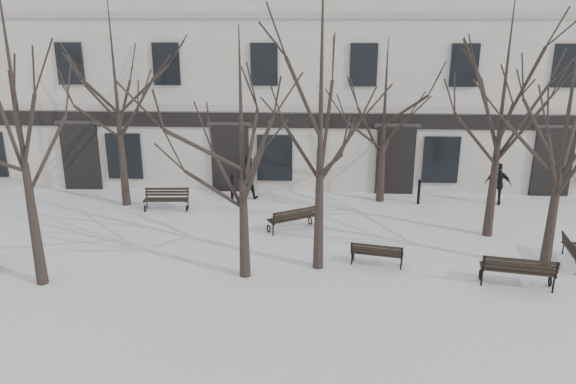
# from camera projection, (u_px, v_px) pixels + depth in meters

# --- Properties ---
(ground) EXTENTS (100.00, 100.00, 0.00)m
(ground) POSITION_uv_depth(u_px,v_px,m) (310.00, 275.00, 16.71)
(ground) COLOR silver
(ground) RESTS_ON ground
(building) EXTENTS (40.40, 10.20, 11.40)m
(building) POSITION_uv_depth(u_px,v_px,m) (314.00, 52.00, 27.29)
(building) COLOR beige
(building) RESTS_ON ground
(tree_0) EXTENTS (5.96, 5.96, 8.52)m
(tree_0) POSITION_uv_depth(u_px,v_px,m) (15.00, 99.00, 14.56)
(tree_0) COLOR black
(tree_0) RESTS_ON ground
(tree_1) EXTENTS (5.02, 5.02, 7.17)m
(tree_1) POSITION_uv_depth(u_px,v_px,m) (241.00, 127.00, 15.28)
(tree_1) COLOR black
(tree_1) RESTS_ON ground
(tree_2) EXTENTS (6.20, 6.20, 8.86)m
(tree_2) POSITION_uv_depth(u_px,v_px,m) (321.00, 85.00, 15.48)
(tree_2) COLOR black
(tree_2) RESTS_ON ground
(tree_3) EXTENTS (5.50, 5.50, 7.85)m
(tree_3) POSITION_uv_depth(u_px,v_px,m) (569.00, 109.00, 15.54)
(tree_3) COLOR black
(tree_3) RESTS_ON ground
(tree_4) EXTENTS (5.67, 5.67, 8.10)m
(tree_4) POSITION_uv_depth(u_px,v_px,m) (115.00, 78.00, 21.10)
(tree_4) COLOR black
(tree_4) RESTS_ON ground
(tree_5) EXTENTS (4.57, 4.57, 6.53)m
(tree_5) POSITION_uv_depth(u_px,v_px,m) (385.00, 102.00, 21.86)
(tree_5) COLOR black
(tree_5) RESTS_ON ground
(tree_6) EXTENTS (5.59, 5.59, 7.99)m
(tree_6) POSITION_uv_depth(u_px,v_px,m) (504.00, 92.00, 18.09)
(tree_6) COLOR black
(tree_6) RESTS_ON ground
(bench_1) EXTENTS (1.66, 0.88, 0.80)m
(bench_1) POSITION_uv_depth(u_px,v_px,m) (377.00, 253.00, 17.16)
(bench_1) COLOR black
(bench_1) RESTS_ON ground
(bench_2) EXTENTS (2.09, 1.08, 1.01)m
(bench_2) POSITION_uv_depth(u_px,v_px,m) (518.00, 270.00, 15.81)
(bench_2) COLOR black
(bench_2) RESTS_ON ground
(bench_3) EXTENTS (1.75, 0.71, 0.86)m
(bench_3) POSITION_uv_depth(u_px,v_px,m) (167.00, 199.00, 21.96)
(bench_3) COLOR black
(bench_3) RESTS_ON ground
(bench_4) EXTENTS (1.84, 1.44, 0.90)m
(bench_4) POSITION_uv_depth(u_px,v_px,m) (293.00, 218.00, 19.89)
(bench_4) COLOR black
(bench_4) RESTS_ON ground
(bench_5) EXTENTS (0.80, 1.66, 0.81)m
(bench_5) POSITION_uv_depth(u_px,v_px,m) (575.00, 251.00, 17.27)
(bench_5) COLOR black
(bench_5) RESTS_ON ground
(bollard_a) EXTENTS (0.14, 0.14, 1.08)m
(bollard_a) POSITION_uv_depth(u_px,v_px,m) (232.00, 186.00, 23.14)
(bollard_a) COLOR black
(bollard_a) RESTS_ON ground
(bollard_b) EXTENTS (0.13, 0.13, 1.04)m
(bollard_b) POSITION_uv_depth(u_px,v_px,m) (419.00, 191.00, 22.60)
(bollard_b) COLOR black
(bollard_b) RESTS_ON ground
(pedestrian_b) EXTENTS (0.86, 0.67, 1.77)m
(pedestrian_b) POSITION_uv_depth(u_px,v_px,m) (248.00, 198.00, 23.50)
(pedestrian_b) COLOR black
(pedestrian_b) RESTS_ON ground
(pedestrian_c) EXTENTS (1.09, 0.75, 1.72)m
(pedestrian_c) POSITION_uv_depth(u_px,v_px,m) (496.00, 204.00, 22.72)
(pedestrian_c) COLOR black
(pedestrian_c) RESTS_ON ground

